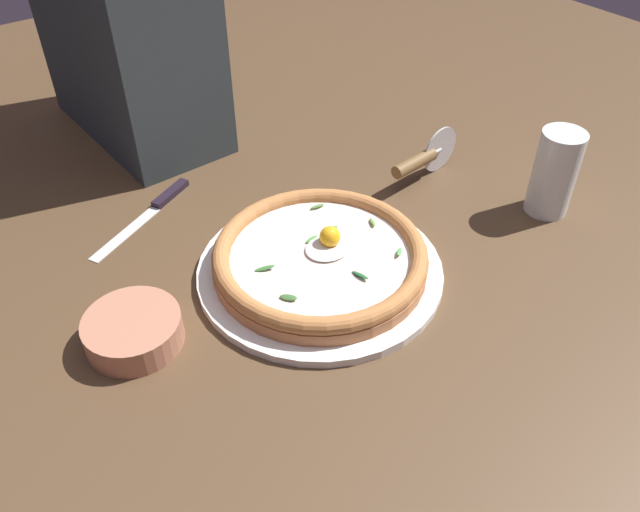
# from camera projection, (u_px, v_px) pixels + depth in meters

# --- Properties ---
(ground_plane) EXTENTS (2.40, 2.40, 0.03)m
(ground_plane) POSITION_uv_depth(u_px,v_px,m) (320.00, 270.00, 0.91)
(ground_plane) COLOR #513A25
(ground_plane) RESTS_ON ground
(pizza_plate) EXTENTS (0.34, 0.34, 0.01)m
(pizza_plate) POSITION_uv_depth(u_px,v_px,m) (320.00, 270.00, 0.88)
(pizza_plate) COLOR white
(pizza_plate) RESTS_ON ground
(pizza) EXTENTS (0.29, 0.29, 0.05)m
(pizza) POSITION_uv_depth(u_px,v_px,m) (320.00, 257.00, 0.86)
(pizza) COLOR #B87345
(pizza) RESTS_ON pizza_plate
(side_bowl) EXTENTS (0.12, 0.12, 0.04)m
(side_bowl) POSITION_uv_depth(u_px,v_px,m) (133.00, 331.00, 0.77)
(side_bowl) COLOR #B9775A
(side_bowl) RESTS_ON ground
(pizza_cutter) EXTENTS (0.15, 0.03, 0.08)m
(pizza_cutter) POSITION_uv_depth(u_px,v_px,m) (423.00, 159.00, 1.03)
(pizza_cutter) COLOR silver
(pizza_cutter) RESTS_ON ground
(table_knife) EXTENTS (0.20, 0.11, 0.01)m
(table_knife) POSITION_uv_depth(u_px,v_px,m) (156.00, 206.00, 0.99)
(table_knife) COLOR silver
(table_knife) RESTS_ON ground
(drinking_glass) EXTENTS (0.07, 0.07, 0.13)m
(drinking_glass) POSITION_uv_depth(u_px,v_px,m) (553.00, 179.00, 0.96)
(drinking_glass) COLOR silver
(drinking_glass) RESTS_ON ground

